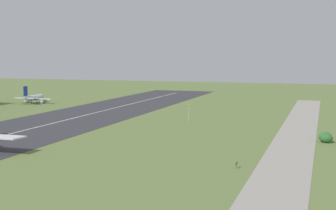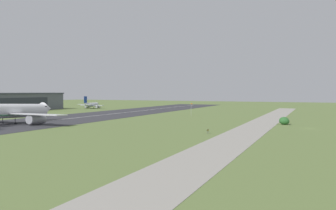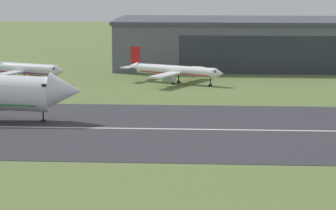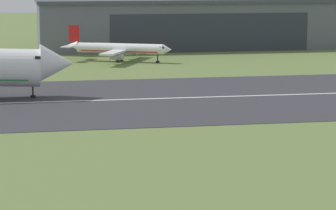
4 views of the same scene
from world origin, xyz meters
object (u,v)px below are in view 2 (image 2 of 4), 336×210
at_px(airplane_landing, 7,112).
at_px(airplane_parked_centre, 5,110).
at_px(runway_sign, 208,130).
at_px(shrub_clump, 284,121).
at_px(airplane_parked_west, 92,105).
at_px(windsock_pole, 192,105).

height_order(airplane_landing, airplane_parked_centre, airplane_landing).
xyz_separation_m(airplane_parked_centre, runway_sign, (-33.08, -132.88, -1.88)).
bearing_deg(runway_sign, shrub_clump, -25.63).
bearing_deg(shrub_clump, airplane_landing, 113.76).
xyz_separation_m(airplane_parked_west, shrub_clump, (-72.66, -153.20, -1.58)).
relative_size(airplane_landing, windsock_pole, 7.93).
distance_m(airplane_parked_centre, shrub_clump, 152.81).
relative_size(airplane_parked_west, windsock_pole, 3.06).
height_order(airplane_parked_west, shrub_clump, airplane_parked_west).
height_order(windsock_pole, runway_sign, windsock_pole).
xyz_separation_m(airplane_landing, runway_sign, (4.97, -84.92, -4.23)).
distance_m(airplane_landing, runway_sign, 85.17).
height_order(airplane_landing, airplane_parked_west, airplane_landing).
bearing_deg(airplane_parked_west, shrub_clump, -115.37).
distance_m(airplane_parked_west, windsock_pole, 110.88).
bearing_deg(airplane_parked_centre, airplane_landing, -128.43).
distance_m(airplane_landing, airplane_parked_west, 128.30).
bearing_deg(runway_sign, airplane_landing, 93.35).
distance_m(airplane_landing, windsock_pole, 92.42).
height_order(airplane_parked_centre, windsock_pole, airplane_parked_centre).
bearing_deg(airplane_landing, airplane_parked_west, 22.25).
bearing_deg(shrub_clump, airplane_parked_west, 64.63).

